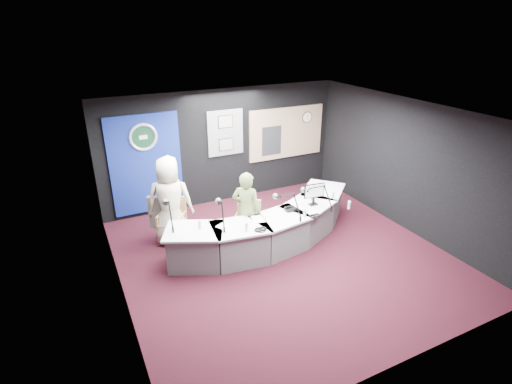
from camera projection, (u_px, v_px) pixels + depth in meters
name	position (u px, v px, depth m)	size (l,w,h in m)	color
ground	(283.00, 256.00, 7.83)	(6.00, 6.00, 0.00)	black
ceiling	(288.00, 115.00, 6.70)	(6.00, 6.00, 0.02)	silver
wall_back	(224.00, 147.00, 9.73)	(6.00, 0.02, 2.80)	black
wall_front	(410.00, 280.00, 4.80)	(6.00, 0.02, 2.80)	black
wall_left	(114.00, 226.00, 6.05)	(0.02, 6.00, 2.80)	black
wall_right	(407.00, 166.00, 8.48)	(0.02, 6.00, 2.80)	black
broadcast_desk	(268.00, 228.00, 8.11)	(4.50, 1.90, 0.75)	silver
backdrop_panel	(146.00, 165.00, 9.00)	(1.60, 0.05, 2.30)	navy
agency_seal	(143.00, 137.00, 8.70)	(0.63, 0.63, 0.07)	silver
seal_center	(143.00, 137.00, 8.71)	(0.48, 0.48, 0.01)	#0E331D
pinboard	(225.00, 133.00, 9.59)	(0.90, 0.04, 1.10)	slate
framed_photo_upper	(226.00, 122.00, 9.45)	(0.34, 0.02, 0.27)	gray
framed_photo_lower	(226.00, 144.00, 9.67)	(0.34, 0.02, 0.27)	gray
booth_window_frame	(286.00, 133.00, 10.35)	(2.12, 0.06, 1.32)	#A48166
booth_glow	(287.00, 133.00, 10.35)	(2.00, 0.02, 1.20)	beige
equipment_rack	(272.00, 141.00, 10.21)	(0.55, 0.02, 0.75)	black
wall_clock	(307.00, 117.00, 10.43)	(0.28, 0.28, 0.01)	white
armchair_left	(172.00, 221.00, 8.13)	(0.56, 0.56, 0.99)	#A77F4C
armchair_right	(247.00, 223.00, 7.97)	(0.60, 0.60, 1.07)	#A77F4C
draped_jacket	(161.00, 213.00, 8.18)	(0.50, 0.10, 0.70)	slate
person_man	(170.00, 201.00, 7.96)	(0.91, 0.59, 1.86)	beige
person_woman	(246.00, 211.00, 7.86)	(0.59, 0.39, 1.61)	#546736
computer_monitor	(314.00, 190.00, 8.11)	(0.47, 0.03, 0.32)	black
desk_phone	(290.00, 209.00, 7.98)	(0.20, 0.16, 0.05)	black
headphones_near	(315.00, 216.00, 7.74)	(0.20, 0.20, 0.03)	black
headphones_far	(260.00, 229.00, 7.24)	(0.23, 0.23, 0.04)	black
paper_stack	(225.00, 227.00, 7.36)	(0.22, 0.31, 0.00)	white
notepad	(258.00, 219.00, 7.65)	(0.22, 0.31, 0.00)	white
boom_mic_a	(168.00, 210.00, 7.32)	(0.16, 0.74, 0.60)	black
boom_mic_b	(221.00, 210.00, 7.34)	(0.25, 0.73, 0.60)	black
boom_mic_c	(288.00, 202.00, 7.63)	(0.35, 0.69, 0.60)	black
boom_mic_d	(317.00, 195.00, 7.97)	(0.47, 0.63, 0.60)	black
water_bottles	(277.00, 213.00, 7.70)	(3.05, 0.73, 0.18)	silver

